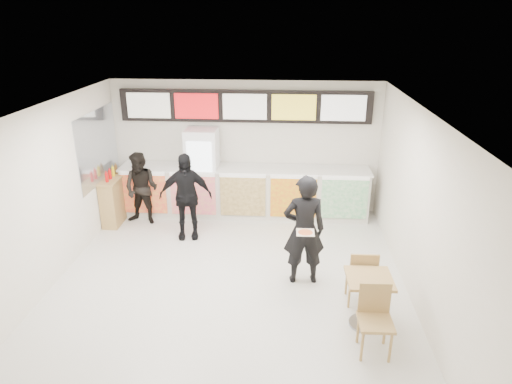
# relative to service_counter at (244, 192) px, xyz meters

# --- Properties ---
(floor) EXTENTS (7.00, 7.00, 0.00)m
(floor) POSITION_rel_service_counter_xyz_m (-0.00, -3.09, -0.57)
(floor) COLOR beige
(floor) RESTS_ON ground
(ceiling) EXTENTS (7.00, 7.00, 0.00)m
(ceiling) POSITION_rel_service_counter_xyz_m (-0.00, -3.09, 2.43)
(ceiling) COLOR white
(ceiling) RESTS_ON wall_back
(wall_back) EXTENTS (6.00, 0.00, 6.00)m
(wall_back) POSITION_rel_service_counter_xyz_m (-0.00, 0.41, 0.93)
(wall_back) COLOR silver
(wall_back) RESTS_ON floor
(wall_left) EXTENTS (0.00, 7.00, 7.00)m
(wall_left) POSITION_rel_service_counter_xyz_m (-3.00, -3.09, 0.93)
(wall_left) COLOR silver
(wall_left) RESTS_ON floor
(wall_right) EXTENTS (0.00, 7.00, 7.00)m
(wall_right) POSITION_rel_service_counter_xyz_m (3.00, -3.09, 0.93)
(wall_right) COLOR silver
(wall_right) RESTS_ON floor
(service_counter) EXTENTS (5.56, 0.77, 1.14)m
(service_counter) POSITION_rel_service_counter_xyz_m (0.00, 0.00, 0.00)
(service_counter) COLOR silver
(service_counter) RESTS_ON floor
(menu_board) EXTENTS (5.50, 0.14, 0.70)m
(menu_board) POSITION_rel_service_counter_xyz_m (0.00, 0.32, 1.88)
(menu_board) COLOR black
(menu_board) RESTS_ON wall_back
(drinks_fridge) EXTENTS (0.70, 0.67, 2.00)m
(drinks_fridge) POSITION_rel_service_counter_xyz_m (-0.93, 0.02, 0.43)
(drinks_fridge) COLOR white
(drinks_fridge) RESTS_ON floor
(mirror_panel) EXTENTS (0.01, 2.00, 1.50)m
(mirror_panel) POSITION_rel_service_counter_xyz_m (-2.99, -0.64, 1.18)
(mirror_panel) COLOR #B2B7BF
(mirror_panel) RESTS_ON wall_left
(customer_main) EXTENTS (0.75, 0.54, 1.94)m
(customer_main) POSITION_rel_service_counter_xyz_m (1.25, -2.69, 0.40)
(customer_main) COLOR black
(customer_main) RESTS_ON floor
(customer_left) EXTENTS (0.88, 0.74, 1.60)m
(customer_left) POSITION_rel_service_counter_xyz_m (-2.18, -0.56, 0.23)
(customer_left) COLOR black
(customer_left) RESTS_ON floor
(customer_mid) EXTENTS (1.11, 0.58, 1.80)m
(customer_mid) POSITION_rel_service_counter_xyz_m (-1.08, -1.17, 0.33)
(customer_mid) COLOR black
(customer_mid) RESTS_ON floor
(pizza_slice) EXTENTS (0.36, 0.36, 0.02)m
(pizza_slice) POSITION_rel_service_counter_xyz_m (1.25, -3.14, 0.58)
(pizza_slice) COLOR beige
(pizza_slice) RESTS_ON customer_main
(cafe_table) EXTENTS (0.66, 1.66, 0.97)m
(cafe_table) POSITION_rel_service_counter_xyz_m (2.16, -3.84, -0.01)
(cafe_table) COLOR tan
(cafe_table) RESTS_ON floor
(condiment_ledge) EXTENTS (0.37, 0.92, 1.23)m
(condiment_ledge) POSITION_rel_service_counter_xyz_m (-2.82, -0.56, -0.05)
(condiment_ledge) COLOR tan
(condiment_ledge) RESTS_ON floor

